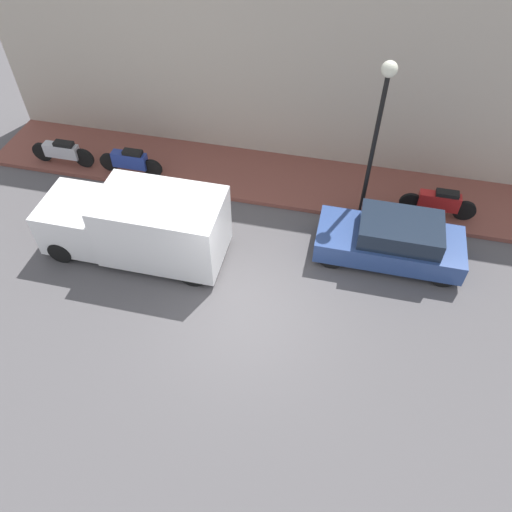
{
  "coord_description": "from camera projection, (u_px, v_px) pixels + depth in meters",
  "views": [
    {
      "loc": [
        -7.03,
        -1.89,
        9.95
      ],
      "look_at": [
        1.39,
        0.05,
        0.6
      ],
      "focal_mm": 35.0,
      "sensor_mm": 36.0,
      "label": 1
    }
  ],
  "objects": [
    {
      "name": "sidewalk",
      "position": [
        285.0,
        180.0,
        15.67
      ],
      "size": [
        2.53,
        19.13,
        0.13
      ],
      "color": "brown",
      "rests_on": "ground_plane"
    },
    {
      "name": "parked_car",
      "position": [
        392.0,
        240.0,
        13.08
      ],
      "size": [
        1.61,
        3.81,
        1.31
      ],
      "color": "#2D4784",
      "rests_on": "ground_plane"
    },
    {
      "name": "motorcycle_red",
      "position": [
        439.0,
        202.0,
        14.12
      ],
      "size": [
        0.3,
        2.13,
        0.89
      ],
      "color": "#B21E1E",
      "rests_on": "sidewalk"
    },
    {
      "name": "motorcycle_blue",
      "position": [
        130.0,
        161.0,
        15.46
      ],
      "size": [
        0.3,
        2.05,
        0.87
      ],
      "color": "navy",
      "rests_on": "sidewalk"
    },
    {
      "name": "scooter_silver",
      "position": [
        62.0,
        152.0,
        15.82
      ],
      "size": [
        0.3,
        2.1,
        0.83
      ],
      "color": "#B7B7BF",
      "rests_on": "sidewalk"
    },
    {
      "name": "streetlamp",
      "position": [
        380.0,
        113.0,
        12.26
      ],
      "size": [
        0.39,
        0.39,
        4.53
      ],
      "color": "black",
      "rests_on": "sidewalk"
    },
    {
      "name": "building_facade",
      "position": [
        299.0,
        68.0,
        14.41
      ],
      "size": [
        0.3,
        19.13,
        6.13
      ],
      "color": "#B2A899",
      "rests_on": "ground_plane"
    },
    {
      "name": "ground_plane",
      "position": [
        245.0,
        313.0,
        12.24
      ],
      "size": [
        60.0,
        60.0,
        0.0
      ],
      "primitive_type": "plane",
      "color": "#514F51"
    },
    {
      "name": "delivery_van",
      "position": [
        137.0,
        224.0,
        12.96
      ],
      "size": [
        1.85,
        4.82,
        1.96
      ],
      "color": "white",
      "rests_on": "ground_plane"
    }
  ]
}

